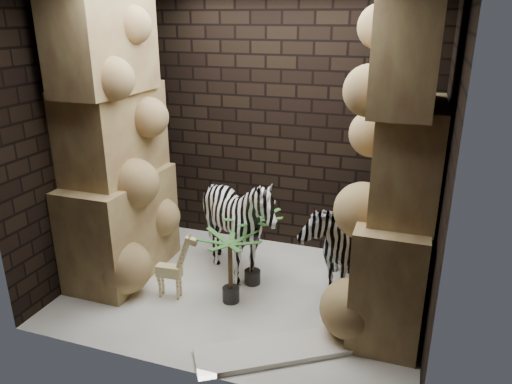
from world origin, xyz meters
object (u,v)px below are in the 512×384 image
at_px(palm_back, 230,269).
at_px(surfboard, 284,349).
at_px(zebra_left, 239,230).
at_px(giraffe_toy, 169,264).
at_px(zebra_right, 332,230).
at_px(palm_front, 252,248).

xyz_separation_m(palm_back, surfboard, (0.72, -0.58, -0.34)).
bearing_deg(zebra_left, giraffe_toy, -139.74).
bearing_deg(palm_back, zebra_left, 100.34).
height_order(zebra_right, zebra_left, zebra_right).
bearing_deg(giraffe_toy, surfboard, -23.63).
bearing_deg(palm_back, palm_front, 77.36).
distance_m(zebra_right, giraffe_toy, 1.67).
relative_size(giraffe_toy, palm_front, 0.90).
bearing_deg(zebra_right, surfboard, -103.68).
xyz_separation_m(giraffe_toy, surfboard, (1.32, -0.45, -0.35)).
relative_size(palm_front, surfboard, 0.55).
bearing_deg(giraffe_toy, zebra_right, 22.69).
bearing_deg(surfboard, palm_back, 108.36).
xyz_separation_m(zebra_left, palm_front, (0.17, -0.05, -0.15)).
bearing_deg(palm_front, zebra_left, 162.73).
relative_size(palm_front, palm_back, 1.13).
bearing_deg(palm_back, giraffe_toy, -168.56).
height_order(zebra_left, palm_back, zebra_left).
distance_m(giraffe_toy, palm_back, 0.62).
relative_size(zebra_left, palm_front, 1.51).
relative_size(zebra_right, zebra_left, 1.00).
distance_m(zebra_right, surfboard, 1.36).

